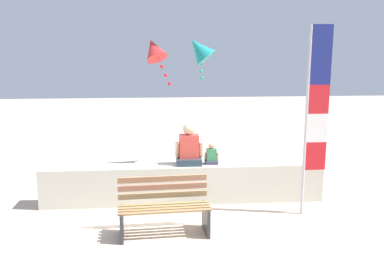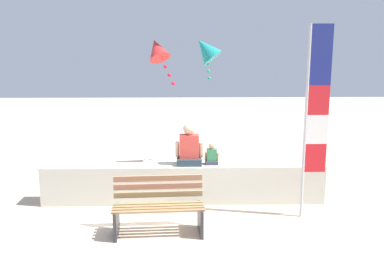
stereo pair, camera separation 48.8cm
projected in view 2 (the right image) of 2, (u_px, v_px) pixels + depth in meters
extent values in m
plane|color=beige|center=(184.00, 228.00, 6.89)|extent=(40.00, 40.00, 0.00)
cube|color=beige|center=(184.00, 183.00, 8.05)|extent=(5.36, 0.47, 0.74)
cube|color=#A3764E|center=(159.00, 211.00, 6.42)|extent=(1.45, 0.15, 0.03)
cube|color=#A07547|center=(158.00, 209.00, 6.53)|extent=(1.45, 0.15, 0.03)
cube|color=#A57D51|center=(158.00, 206.00, 6.64)|extent=(1.45, 0.15, 0.03)
cube|color=#96814A|center=(158.00, 204.00, 6.75)|extent=(1.45, 0.15, 0.03)
cube|color=#9C815A|center=(158.00, 194.00, 6.83)|extent=(1.45, 0.13, 0.10)
cube|color=#A77158|center=(158.00, 186.00, 6.83)|extent=(1.45, 0.13, 0.10)
cube|color=#A17255|center=(158.00, 178.00, 6.82)|extent=(1.45, 0.13, 0.10)
cube|color=#2D2D33|center=(116.00, 222.00, 6.57)|extent=(0.08, 0.53, 0.45)
cube|color=#2D2D33|center=(200.00, 219.00, 6.68)|extent=(0.08, 0.53, 0.45)
cube|color=#2A3A45|center=(189.00, 161.00, 8.01)|extent=(0.47, 0.38, 0.13)
cube|color=#CC4138|center=(189.00, 146.00, 7.95)|extent=(0.36, 0.24, 0.45)
cylinder|color=#D6AC8A|center=(177.00, 149.00, 7.94)|extent=(0.07, 0.18, 0.33)
cylinder|color=#D6AC8A|center=(201.00, 149.00, 7.95)|extent=(0.07, 0.18, 0.33)
sphere|color=#D6AC8A|center=(189.00, 129.00, 7.89)|extent=(0.22, 0.22, 0.22)
cube|color=#39344C|center=(212.00, 162.00, 8.03)|extent=(0.24, 0.20, 0.07)
cube|color=#367F50|center=(212.00, 155.00, 8.00)|extent=(0.19, 0.12, 0.23)
cylinder|color=tan|center=(206.00, 156.00, 7.99)|extent=(0.04, 0.09, 0.17)
cylinder|color=tan|center=(218.00, 156.00, 7.99)|extent=(0.04, 0.09, 0.17)
sphere|color=tan|center=(212.00, 146.00, 7.96)|extent=(0.12, 0.12, 0.12)
cylinder|color=#B7B7BC|center=(305.00, 124.00, 7.07)|extent=(0.05, 0.05, 3.31)
cube|color=red|center=(315.00, 158.00, 7.19)|extent=(0.36, 0.02, 0.50)
cube|color=white|center=(317.00, 129.00, 7.09)|extent=(0.36, 0.02, 0.50)
cube|color=red|center=(319.00, 100.00, 7.00)|extent=(0.36, 0.02, 0.50)
cube|color=navy|center=(321.00, 70.00, 6.90)|extent=(0.36, 0.02, 0.50)
cube|color=navy|center=(322.00, 39.00, 6.80)|extent=(0.36, 0.02, 0.50)
cone|color=red|center=(157.00, 49.00, 8.55)|extent=(0.71, 0.75, 0.60)
sphere|color=red|center=(161.00, 58.00, 8.64)|extent=(0.08, 0.08, 0.08)
sphere|color=red|center=(165.00, 67.00, 8.74)|extent=(0.08, 0.08, 0.08)
sphere|color=red|center=(169.00, 75.00, 8.83)|extent=(0.08, 0.08, 0.08)
sphere|color=red|center=(173.00, 83.00, 8.93)|extent=(0.08, 0.08, 0.08)
cone|color=teal|center=(206.00, 49.00, 10.07)|extent=(0.91, 0.75, 0.79)
sphere|color=#21A47B|center=(207.00, 57.00, 10.20)|extent=(0.08, 0.08, 0.08)
sphere|color=#21A47B|center=(208.00, 64.00, 10.33)|extent=(0.08, 0.08, 0.08)
sphere|color=#21A47B|center=(208.00, 71.00, 10.46)|extent=(0.08, 0.08, 0.08)
sphere|color=#21A47B|center=(209.00, 78.00, 10.59)|extent=(0.08, 0.08, 0.08)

